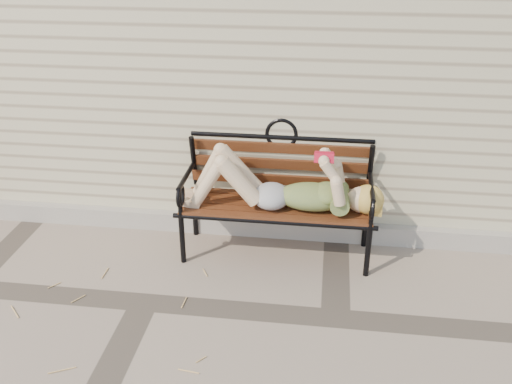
# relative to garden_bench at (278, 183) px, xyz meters

# --- Properties ---
(ground) EXTENTS (80.00, 80.00, 0.00)m
(ground) POSITION_rel_garden_bench_xyz_m (-0.80, -0.80, -0.54)
(ground) COLOR gray
(ground) RESTS_ON ground
(house_wall) EXTENTS (8.00, 4.00, 3.00)m
(house_wall) POSITION_rel_garden_bench_xyz_m (-0.80, 2.20, 0.96)
(house_wall) COLOR beige
(house_wall) RESTS_ON ground
(foundation_strip) EXTENTS (8.00, 0.10, 0.15)m
(foundation_strip) POSITION_rel_garden_bench_xyz_m (-0.80, 0.17, -0.47)
(foundation_strip) COLOR #9F9890
(foundation_strip) RESTS_ON ground
(garden_bench) EXTENTS (1.50, 0.60, 0.97)m
(garden_bench) POSITION_rel_garden_bench_xyz_m (0.00, 0.00, 0.00)
(garden_bench) COLOR black
(garden_bench) RESTS_ON ground
(reading_woman) EXTENTS (1.41, 0.32, 0.44)m
(reading_woman) POSITION_rel_garden_bench_xyz_m (0.01, -0.12, 0.03)
(reading_woman) COLOR #093344
(reading_woman) RESTS_ON ground
(straw_scatter) EXTENTS (3.00, 1.71, 0.01)m
(straw_scatter) POSITION_rel_garden_bench_xyz_m (-1.65, -1.10, -0.54)
(straw_scatter) COLOR tan
(straw_scatter) RESTS_ON ground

